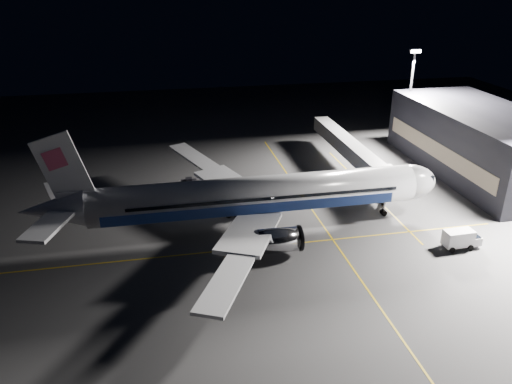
{
  "coord_description": "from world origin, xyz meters",
  "views": [
    {
      "loc": [
        -13.26,
        -65.46,
        35.33
      ],
      "look_at": [
        -0.19,
        -0.48,
        6.0
      ],
      "focal_mm": 35.0,
      "sensor_mm": 36.0,
      "label": 1
    }
  ],
  "objects_px": {
    "baggage_tug": "(189,184)",
    "safety_cone_a": "(271,189)",
    "airliner": "(249,196)",
    "safety_cone_c": "(253,198)",
    "jet_bridge": "(352,150)",
    "safety_cone_b": "(282,201)",
    "service_truck": "(461,238)",
    "floodlight_mast_north": "(411,89)"
  },
  "relations": [
    {
      "from": "baggage_tug",
      "to": "safety_cone_a",
      "type": "height_order",
      "value": "baggage_tug"
    },
    {
      "from": "airliner",
      "to": "safety_cone_c",
      "type": "height_order",
      "value": "airliner"
    },
    {
      "from": "airliner",
      "to": "baggage_tug",
      "type": "distance_m",
      "value": 18.92
    },
    {
      "from": "airliner",
      "to": "jet_bridge",
      "type": "bearing_deg",
      "value": 38.04
    },
    {
      "from": "safety_cone_b",
      "to": "baggage_tug",
      "type": "bearing_deg",
      "value": 149.03
    },
    {
      "from": "safety_cone_c",
      "to": "service_truck",
      "type": "bearing_deg",
      "value": -40.1
    },
    {
      "from": "airliner",
      "to": "safety_cone_c",
      "type": "xyz_separation_m",
      "value": [
        2.48,
        9.71,
        -4.9
      ]
    },
    {
      "from": "jet_bridge",
      "to": "floodlight_mast_north",
      "type": "xyz_separation_m",
      "value": [
        18.0,
        13.93,
        7.79
      ]
    },
    {
      "from": "baggage_tug",
      "to": "jet_bridge",
      "type": "bearing_deg",
      "value": 4.46
    },
    {
      "from": "airliner",
      "to": "safety_cone_b",
      "type": "height_order",
      "value": "airliner"
    },
    {
      "from": "airliner",
      "to": "jet_bridge",
      "type": "height_order",
      "value": "airliner"
    },
    {
      "from": "service_truck",
      "to": "safety_cone_b",
      "type": "relative_size",
      "value": 10.3
    },
    {
      "from": "floodlight_mast_north",
      "to": "safety_cone_b",
      "type": "xyz_separation_m",
      "value": [
        -34.0,
        -24.19,
        -12.11
      ]
    },
    {
      "from": "airliner",
      "to": "floodlight_mast_north",
      "type": "height_order",
      "value": "floodlight_mast_north"
    },
    {
      "from": "safety_cone_b",
      "to": "safety_cone_c",
      "type": "distance_m",
      "value": 4.98
    },
    {
      "from": "baggage_tug",
      "to": "safety_cone_b",
      "type": "height_order",
      "value": "baggage_tug"
    },
    {
      "from": "airliner",
      "to": "service_truck",
      "type": "bearing_deg",
      "value": -22.66
    },
    {
      "from": "jet_bridge",
      "to": "baggage_tug",
      "type": "distance_m",
      "value": 31.1
    },
    {
      "from": "floodlight_mast_north",
      "to": "safety_cone_b",
      "type": "distance_m",
      "value": 43.45
    },
    {
      "from": "airliner",
      "to": "jet_bridge",
      "type": "distance_m",
      "value": 29.31
    },
    {
      "from": "airliner",
      "to": "safety_cone_a",
      "type": "xyz_separation_m",
      "value": [
        6.33,
        12.81,
        -4.88
      ]
    },
    {
      "from": "safety_cone_a",
      "to": "baggage_tug",
      "type": "bearing_deg",
      "value": 164.52
    },
    {
      "from": "airliner",
      "to": "safety_cone_a",
      "type": "bearing_deg",
      "value": 63.69
    },
    {
      "from": "baggage_tug",
      "to": "safety_cone_a",
      "type": "bearing_deg",
      "value": -13.51
    },
    {
      "from": "airliner",
      "to": "jet_bridge",
      "type": "xyz_separation_m",
      "value": [
        23.08,
        18.06,
        -0.58
      ]
    },
    {
      "from": "safety_cone_b",
      "to": "safety_cone_c",
      "type": "xyz_separation_m",
      "value": [
        -4.6,
        1.91,
        0.01
      ]
    },
    {
      "from": "safety_cone_a",
      "to": "floodlight_mast_north",
      "type": "bearing_deg",
      "value": 28.9
    },
    {
      "from": "airliner",
      "to": "safety_cone_b",
      "type": "xyz_separation_m",
      "value": [
        7.08,
        7.8,
        -4.9
      ]
    },
    {
      "from": "baggage_tug",
      "to": "service_truck",
      "type": "bearing_deg",
      "value": -36.55
    },
    {
      "from": "baggage_tug",
      "to": "safety_cone_a",
      "type": "distance_m",
      "value": 14.66
    },
    {
      "from": "jet_bridge",
      "to": "service_truck",
      "type": "bearing_deg",
      "value": -80.99
    },
    {
      "from": "service_truck",
      "to": "safety_cone_c",
      "type": "bearing_deg",
      "value": 138.27
    },
    {
      "from": "jet_bridge",
      "to": "floodlight_mast_north",
      "type": "relative_size",
      "value": 1.66
    },
    {
      "from": "service_truck",
      "to": "safety_cone_a",
      "type": "height_order",
      "value": "service_truck"
    },
    {
      "from": "airliner",
      "to": "safety_cone_c",
      "type": "bearing_deg",
      "value": 75.69
    },
    {
      "from": "baggage_tug",
      "to": "safety_cone_b",
      "type": "xyz_separation_m",
      "value": [
        14.86,
        -8.92,
        -0.66
      ]
    },
    {
      "from": "jet_bridge",
      "to": "safety_cone_b",
      "type": "xyz_separation_m",
      "value": [
        -16.0,
        -10.26,
        -4.32
      ]
    },
    {
      "from": "baggage_tug",
      "to": "safety_cone_c",
      "type": "relative_size",
      "value": 5.25
    },
    {
      "from": "floodlight_mast_north",
      "to": "baggage_tug",
      "type": "height_order",
      "value": "floodlight_mast_north"
    },
    {
      "from": "safety_cone_b",
      "to": "safety_cone_c",
      "type": "height_order",
      "value": "safety_cone_c"
    },
    {
      "from": "service_truck",
      "to": "safety_cone_c",
      "type": "distance_m",
      "value": 33.1
    },
    {
      "from": "safety_cone_b",
      "to": "safety_cone_a",
      "type": "bearing_deg",
      "value": 98.44
    }
  ]
}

